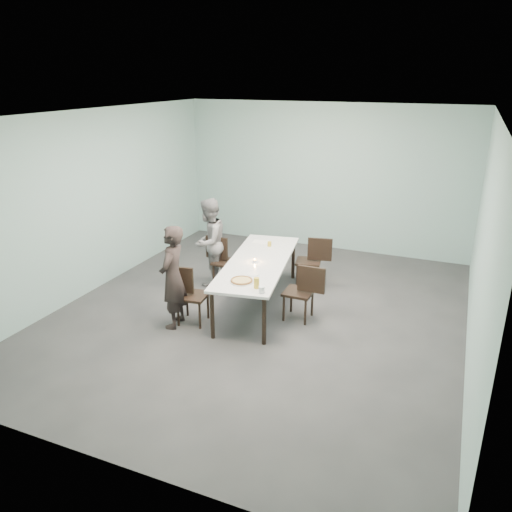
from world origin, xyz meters
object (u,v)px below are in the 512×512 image
at_px(diner_far, 209,242).
at_px(beer_glass, 257,283).
at_px(table, 258,264).
at_px(chair_near_right, 304,289).
at_px(chair_far_right, 313,258).
at_px(tealight, 255,261).
at_px(chair_near_left, 187,291).
at_px(amber_tumbler, 269,244).
at_px(water_tumbler, 262,290).
at_px(pizza, 242,281).
at_px(side_plate, 253,274).
at_px(chair_far_left, 222,258).
at_px(diner_near, 173,277).

bearing_deg(diner_far, beer_glass, 49.44).
bearing_deg(table, chair_near_right, -14.74).
xyz_separation_m(chair_far_right, tealight, (-0.61, -1.18, 0.27)).
bearing_deg(chair_near_left, amber_tumbler, 61.83).
xyz_separation_m(table, water_tumbler, (0.51, -1.10, 0.10)).
distance_m(chair_far_right, beer_glass, 2.12).
bearing_deg(pizza, chair_near_left, -174.00).
height_order(chair_near_left, diner_far, diner_far).
distance_m(side_plate, water_tumbler, 0.67).
bearing_deg(tealight, chair_far_left, 145.99).
bearing_deg(side_plate, chair_near_right, 25.47).
height_order(water_tumbler, amber_tumbler, water_tumbler).
bearing_deg(chair_far_left, chair_far_right, 25.12).
height_order(diner_near, pizza, diner_near).
xyz_separation_m(tealight, amber_tumbler, (-0.07, 0.80, 0.02)).
height_order(chair_near_left, water_tumbler, chair_near_left).
bearing_deg(pizza, table, 97.22).
xyz_separation_m(diner_near, pizza, (0.97, 0.26, 0.00)).
bearing_deg(tealight, diner_far, 152.93).
bearing_deg(table, chair_near_left, -127.50).
xyz_separation_m(beer_glass, water_tumbler, (0.12, -0.12, -0.03)).
distance_m(chair_near_right, amber_tumbler, 1.35).
bearing_deg(diner_near, beer_glass, 87.85).
xyz_separation_m(water_tumbler, tealight, (-0.54, 1.03, -0.02)).
xyz_separation_m(table, beer_glass, (0.39, -0.98, 0.13)).
distance_m(diner_near, diner_far, 1.64).
bearing_deg(pizza, water_tumbler, -30.39).
bearing_deg(beer_glass, chair_far_right, 84.73).
distance_m(chair_far_left, beer_glass, 1.99).
height_order(diner_near, water_tumbler, diner_near).
height_order(pizza, beer_glass, beer_glass).
bearing_deg(chair_far_right, diner_far, 8.58).
bearing_deg(pizza, chair_far_right, 76.58).
relative_size(chair_far_left, side_plate, 4.83).
distance_m(table, pizza, 0.88).
distance_m(beer_glass, amber_tumbler, 1.78).
xyz_separation_m(chair_near_right, chair_far_right, (-0.25, 1.32, 0.00)).
bearing_deg(pizza, diner_far, 132.26).
relative_size(chair_far_left, chair_far_right, 1.00).
relative_size(chair_far_right, diner_near, 0.57).
bearing_deg(water_tumbler, chair_near_left, 173.27).
distance_m(diner_far, pizza, 1.84).
relative_size(chair_far_right, tealight, 15.54).
xyz_separation_m(table, side_plate, (0.15, -0.54, 0.06)).
bearing_deg(tealight, chair_far_right, 62.73).
bearing_deg(table, chair_far_right, 62.28).
distance_m(chair_far_left, amber_tumbler, 0.87).
relative_size(chair_near_left, chair_far_left, 1.00).
xyz_separation_m(side_plate, beer_glass, (0.24, -0.44, 0.07)).
height_order(chair_near_right, amber_tumbler, chair_near_right).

